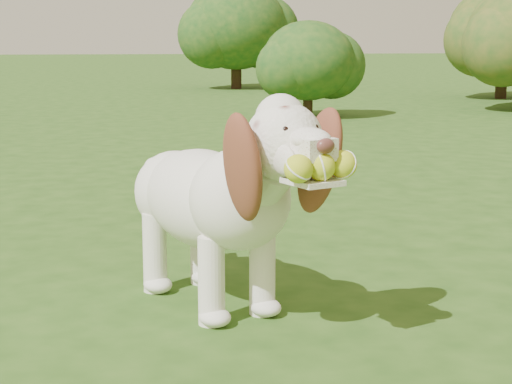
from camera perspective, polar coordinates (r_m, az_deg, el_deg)
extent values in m
plane|color=#244915|center=(3.71, -7.13, -6.14)|extent=(80.00, 80.00, 0.00)
ellipsoid|color=white|center=(3.37, -3.47, -0.45)|extent=(0.65, 0.82, 0.39)
ellipsoid|color=white|center=(3.12, -1.07, -0.48)|extent=(0.50, 0.50, 0.38)
ellipsoid|color=white|center=(3.59, -5.39, 0.04)|extent=(0.46, 0.46, 0.34)
cylinder|color=white|center=(2.98, 0.34, 0.94)|extent=(0.31, 0.35, 0.29)
sphere|color=white|center=(2.84, 1.88, 3.39)|extent=(0.35, 0.35, 0.27)
sphere|color=white|center=(2.85, 1.64, 4.86)|extent=(0.23, 0.23, 0.17)
cube|color=white|center=(2.72, 3.62, 2.93)|extent=(0.17, 0.19, 0.07)
ellipsoid|color=#592D28|center=(2.65, 4.66, 3.08)|extent=(0.07, 0.06, 0.05)
cube|color=white|center=(2.73, 3.80, 0.70)|extent=(0.20, 0.21, 0.02)
ellipsoid|color=brown|center=(2.78, -0.91, 1.62)|extent=(0.20, 0.29, 0.41)
ellipsoid|color=brown|center=(2.95, 4.26, 2.11)|extent=(0.23, 0.24, 0.41)
cylinder|color=white|center=(3.72, -6.47, 1.08)|extent=(0.14, 0.20, 0.15)
cylinder|color=white|center=(3.16, -2.99, -5.94)|extent=(0.13, 0.13, 0.33)
cylinder|color=white|center=(3.27, 0.42, -5.36)|extent=(0.13, 0.13, 0.33)
cylinder|color=white|center=(3.58, -6.76, -4.02)|extent=(0.13, 0.13, 0.33)
cylinder|color=white|center=(3.67, -3.63, -3.58)|extent=(0.13, 0.13, 0.33)
sphere|color=gold|center=(2.63, 2.84, 1.55)|extent=(0.12, 0.12, 0.09)
sphere|color=gold|center=(2.68, 4.36, 1.70)|extent=(0.12, 0.12, 0.09)
sphere|color=gold|center=(2.73, 5.82, 1.85)|extent=(0.12, 0.12, 0.09)
cylinder|color=#382314|center=(16.54, -1.32, 8.02)|extent=(0.20, 0.20, 0.65)
ellipsoid|color=#154418|center=(16.52, -1.34, 11.00)|extent=(1.94, 1.94, 1.65)
cylinder|color=#382314|center=(10.89, 3.48, 6.00)|extent=(0.12, 0.12, 0.39)
ellipsoid|color=#154418|center=(10.86, 3.51, 8.74)|extent=(1.17, 1.17, 1.00)
cylinder|color=#382314|center=(14.61, 16.04, 7.17)|extent=(0.18, 0.18, 0.59)
ellipsoid|color=#154418|center=(14.59, 16.20, 10.28)|extent=(1.78, 1.78, 1.52)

